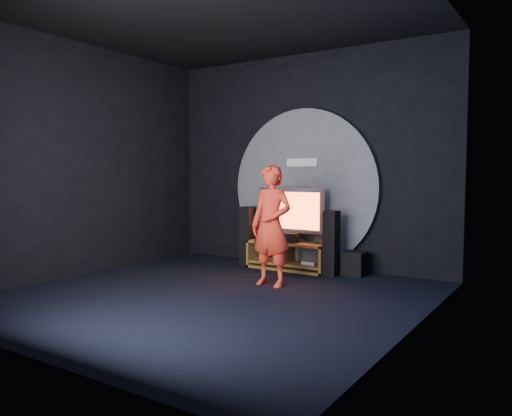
{
  "coord_description": "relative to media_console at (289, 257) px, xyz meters",
  "views": [
    {
      "loc": [
        3.85,
        -4.88,
        1.55
      ],
      "look_at": [
        -0.03,
        1.05,
        1.05
      ],
      "focal_mm": 35.0,
      "sensor_mm": 36.0,
      "label": 1
    }
  ],
  "objects": [
    {
      "name": "front_wall",
      "position": [
        0.04,
        -4.55,
        1.55
      ],
      "size": [
        5.0,
        0.04,
        3.5
      ],
      "primitive_type": "cube",
      "color": "black",
      "rests_on": "ground"
    },
    {
      "name": "media_console",
      "position": [
        0.0,
        0.0,
        0.0
      ],
      "size": [
        1.35,
        0.45,
        0.45
      ],
      "color": "brown",
      "rests_on": "ground"
    },
    {
      "name": "tower_speaker_right",
      "position": [
        0.77,
        -0.08,
        0.3
      ],
      "size": [
        0.2,
        0.22,
        0.98
      ],
      "primitive_type": "cube",
      "color": "black",
      "rests_on": "ground"
    },
    {
      "name": "player",
      "position": [
        0.36,
        -1.14,
        0.64
      ],
      "size": [
        0.61,
        0.41,
        1.66
      ],
      "primitive_type": "imported",
      "rotation": [
        0.0,
        0.0,
        -0.02
      ],
      "color": "#F53721",
      "rests_on": "ground"
    },
    {
      "name": "remote",
      "position": [
        -0.44,
        -0.12,
        0.27
      ],
      "size": [
        0.18,
        0.05,
        0.02
      ],
      "primitive_type": "cube",
      "color": "black",
      "rests_on": "media_console"
    },
    {
      "name": "tower_speaker_left",
      "position": [
        -0.79,
        -0.03,
        0.3
      ],
      "size": [
        0.2,
        0.22,
        0.98
      ],
      "primitive_type": "cube",
      "color": "black",
      "rests_on": "ground"
    },
    {
      "name": "left_wall",
      "position": [
        -2.46,
        -2.05,
        1.55
      ],
      "size": [
        0.04,
        5.0,
        3.5
      ],
      "primitive_type": "cube",
      "color": "black",
      "rests_on": "ground"
    },
    {
      "name": "back_wall",
      "position": [
        0.04,
        0.45,
        1.55
      ],
      "size": [
        5.0,
        0.04,
        3.5
      ],
      "primitive_type": "cube",
      "color": "black",
      "rests_on": "ground"
    },
    {
      "name": "tv",
      "position": [
        -0.01,
        0.07,
        0.72
      ],
      "size": [
        1.16,
        0.22,
        0.86
      ],
      "color": "#A5A6AC",
      "rests_on": "media_console"
    },
    {
      "name": "subwoofer",
      "position": [
        1.06,
        0.14,
        -0.01
      ],
      "size": [
        0.33,
        0.33,
        0.36
      ],
      "primitive_type": "cube",
      "color": "black",
      "rests_on": "ground"
    },
    {
      "name": "ceiling",
      "position": [
        0.04,
        -2.05,
        3.31
      ],
      "size": [
        5.0,
        5.0,
        0.01
      ],
      "primitive_type": "cube",
      "color": "black",
      "rests_on": "back_wall"
    },
    {
      "name": "floor",
      "position": [
        0.04,
        -2.05,
        -0.2
      ],
      "size": [
        5.0,
        5.0,
        0.0
      ],
      "primitive_type": "plane",
      "color": "black",
      "rests_on": "ground"
    },
    {
      "name": "wall_disc_panel",
      "position": [
        0.04,
        0.39,
        1.11
      ],
      "size": [
        2.6,
        0.11,
        2.6
      ],
      "color": "#515156",
      "rests_on": "ground"
    },
    {
      "name": "right_wall",
      "position": [
        2.54,
        -2.05,
        1.55
      ],
      "size": [
        0.04,
        5.0,
        3.5
      ],
      "primitive_type": "cube",
      "color": "black",
      "rests_on": "ground"
    },
    {
      "name": "center_speaker",
      "position": [
        -0.01,
        -0.09,
        0.33
      ],
      "size": [
        0.4,
        0.15,
        0.15
      ],
      "primitive_type": "cube",
      "color": "black",
      "rests_on": "media_console"
    }
  ]
}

